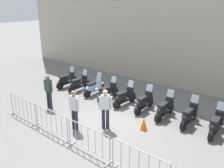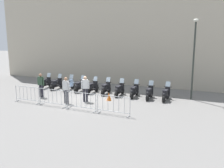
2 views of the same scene
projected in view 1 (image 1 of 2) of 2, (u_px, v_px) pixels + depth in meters
ground_plane at (107, 122)px, 10.56m from camera, size 120.00×120.00×0.00m
motorcycle_0 at (66, 80)px, 14.97m from camera, size 0.57×1.73×1.24m
motorcycle_1 at (78, 84)px, 14.28m from camera, size 0.65×1.72×1.24m
motorcycle_2 at (93, 88)px, 13.65m from camera, size 0.57×1.73×1.24m
motorcycle_3 at (107, 92)px, 12.91m from camera, size 0.61×1.72×1.24m
motorcycle_4 at (124, 97)px, 12.20m from camera, size 0.69×1.71×1.24m
motorcycle_5 at (144, 102)px, 11.56m from camera, size 0.57×1.73×1.24m
motorcycle_6 at (164, 109)px, 10.83m from camera, size 0.61×1.72×1.24m
motorcycle_7 at (189, 116)px, 10.17m from camera, size 0.60×1.72×1.24m
motorcycle_8 at (216, 125)px, 9.41m from camera, size 0.58×1.73×1.24m
barrier_segment_0 at (23, 109)px, 10.71m from camera, size 1.98×0.74×1.07m
barrier_segment_1 at (51, 123)px, 9.44m from camera, size 1.98×0.74×1.07m
barrier_segment_2 at (88, 141)px, 8.16m from camera, size 1.98×0.74×1.07m
barrier_segment_3 at (139, 166)px, 6.89m from camera, size 1.98×0.74×1.07m
officer_near_row_end at (48, 90)px, 11.77m from camera, size 0.55×0.24×1.73m
officer_mid_plaza at (74, 108)px, 9.68m from camera, size 0.54×0.28×1.73m
officer_by_barriers at (105, 107)px, 9.76m from camera, size 0.52×0.34×1.73m
traffic_cone at (144, 124)px, 9.86m from camera, size 0.32×0.32×0.55m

